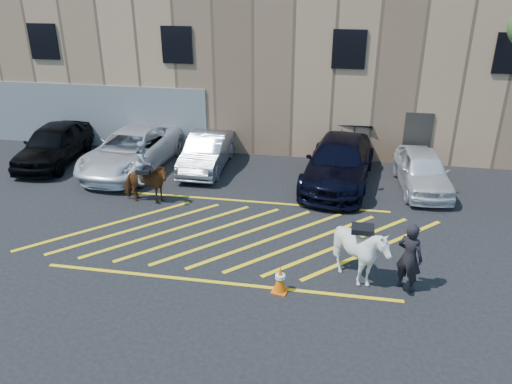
% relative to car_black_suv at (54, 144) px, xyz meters
% --- Properties ---
extents(ground, '(90.00, 90.00, 0.00)m').
position_rel_car_black_suv_xyz_m(ground, '(8.84, -4.61, -0.81)').
color(ground, black).
rests_on(ground, ground).
extents(car_black_suv, '(2.36, 4.91, 1.62)m').
position_rel_car_black_suv_xyz_m(car_black_suv, '(0.00, 0.00, 0.00)').
color(car_black_suv, black).
rests_on(car_black_suv, ground).
extents(car_white_pickup, '(2.96, 5.81, 1.57)m').
position_rel_car_black_suv_xyz_m(car_white_pickup, '(3.48, -0.13, -0.02)').
color(car_white_pickup, silver).
rests_on(car_white_pickup, ground).
extents(car_silver_sedan, '(1.53, 4.28, 1.40)m').
position_rel_car_black_suv_xyz_m(car_silver_sedan, '(6.48, 0.46, -0.11)').
color(car_silver_sedan, '#9398A1').
rests_on(car_silver_sedan, ground).
extents(car_blue_suv, '(2.95, 5.93, 1.66)m').
position_rel_car_black_suv_xyz_m(car_blue_suv, '(11.76, -0.12, 0.02)').
color(car_blue_suv, black).
rests_on(car_blue_suv, ground).
extents(car_white_suv, '(2.00, 4.28, 1.42)m').
position_rel_car_black_suv_xyz_m(car_white_suv, '(14.81, -0.17, -0.10)').
color(car_white_suv, white).
rests_on(car_white_suv, ground).
extents(handler, '(0.81, 0.74, 1.85)m').
position_rel_car_black_suv_xyz_m(handler, '(13.65, -6.83, 0.12)').
color(handler, black).
rests_on(handler, ground).
extents(warehouse, '(32.42, 10.20, 7.30)m').
position_rel_car_black_suv_xyz_m(warehouse, '(8.82, 7.38, 2.84)').
color(warehouse, tan).
rests_on(warehouse, ground).
extents(hatching_zone, '(12.60, 5.12, 0.01)m').
position_rel_car_black_suv_xyz_m(hatching_zone, '(8.84, -4.91, -0.80)').
color(hatching_zone, yellow).
rests_on(hatching_zone, ground).
extents(mounted_bay, '(1.73, 0.87, 2.23)m').
position_rel_car_black_suv_xyz_m(mounted_bay, '(5.25, -3.09, 0.09)').
color(mounted_bay, brown).
rests_on(mounted_bay, ground).
extents(saddled_white, '(1.45, 1.62, 1.75)m').
position_rel_car_black_suv_xyz_m(saddled_white, '(12.46, -6.74, 0.07)').
color(saddled_white, silver).
rests_on(saddled_white, ground).
extents(traffic_cone, '(0.45, 0.45, 0.73)m').
position_rel_car_black_suv_xyz_m(traffic_cone, '(10.51, -7.51, -0.44)').
color(traffic_cone, '#FF5E0A').
rests_on(traffic_cone, ground).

